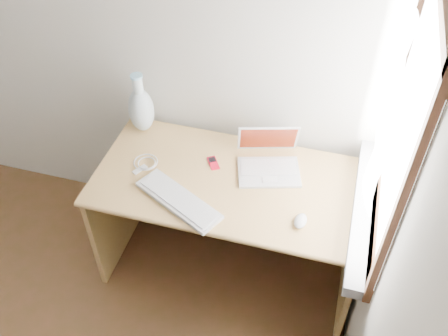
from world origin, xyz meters
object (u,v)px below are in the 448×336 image
(laptop, at_px, (271,161))
(external_keyboard, at_px, (179,200))
(desk, at_px, (234,197))
(vase, at_px, (141,108))

(laptop, bearing_deg, external_keyboard, -153.68)
(external_keyboard, bearing_deg, laptop, 69.83)
(desk, relative_size, laptop, 3.83)
(laptop, bearing_deg, vase, 154.80)
(desk, xyz_separation_m, vase, (-0.58, 0.18, 0.36))
(desk, xyz_separation_m, external_keyboard, (-0.20, -0.29, 0.22))
(desk, bearing_deg, vase, 162.95)
(desk, xyz_separation_m, laptop, (0.18, 0.06, 0.26))
(laptop, relative_size, vase, 1.01)
(external_keyboard, relative_size, vase, 1.35)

